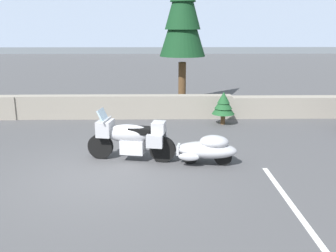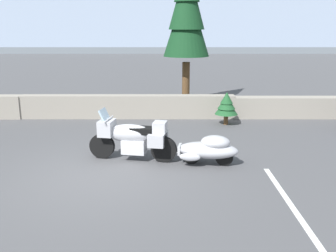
% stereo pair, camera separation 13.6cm
% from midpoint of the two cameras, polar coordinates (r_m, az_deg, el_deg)
% --- Properties ---
extents(ground_plane, '(80.00, 80.00, 0.00)m').
position_cam_midpoint_polar(ground_plane, '(9.09, -9.42, -7.12)').
color(ground_plane, '#4C4C4F').
extents(stone_guard_wall, '(24.00, 0.63, 0.87)m').
position_cam_midpoint_polar(stone_guard_wall, '(14.30, -5.46, 2.88)').
color(stone_guard_wall, gray).
rests_on(stone_guard_wall, ground).
extents(distant_ridgeline, '(240.00, 80.00, 16.00)m').
position_cam_midpoint_polar(distant_ridgeline, '(104.04, -1.08, 17.38)').
color(distant_ridgeline, '#99A8BF').
rests_on(distant_ridgeline, ground).
extents(touring_motorcycle, '(2.30, 0.99, 1.33)m').
position_cam_midpoint_polar(touring_motorcycle, '(9.71, -5.28, -1.65)').
color(touring_motorcycle, black).
rests_on(touring_motorcycle, ground).
extents(car_shaped_trailer, '(2.23, 0.97, 0.76)m').
position_cam_midpoint_polar(car_shaped_trailer, '(9.47, 6.29, -3.45)').
color(car_shaped_trailer, black).
rests_on(car_shaped_trailer, ground).
extents(pine_tree_tall, '(1.92, 1.92, 6.58)m').
position_cam_midpoint_polar(pine_tree_tall, '(16.15, 2.86, 17.49)').
color(pine_tree_tall, brown).
rests_on(pine_tree_tall, ground).
extents(pine_sapling_near, '(0.80, 0.80, 1.16)m').
position_cam_midpoint_polar(pine_sapling_near, '(13.37, 8.89, 3.25)').
color(pine_sapling_near, brown).
rests_on(pine_sapling_near, ground).
extents(parking_stripe_marker, '(0.12, 3.60, 0.01)m').
position_cam_midpoint_polar(parking_stripe_marker, '(7.99, 18.07, -10.84)').
color(parking_stripe_marker, silver).
rests_on(parking_stripe_marker, ground).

